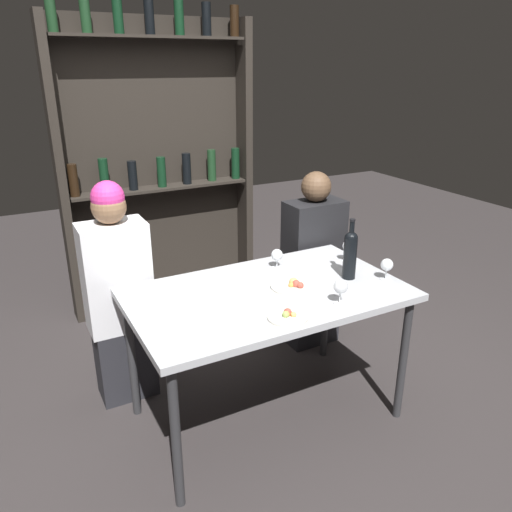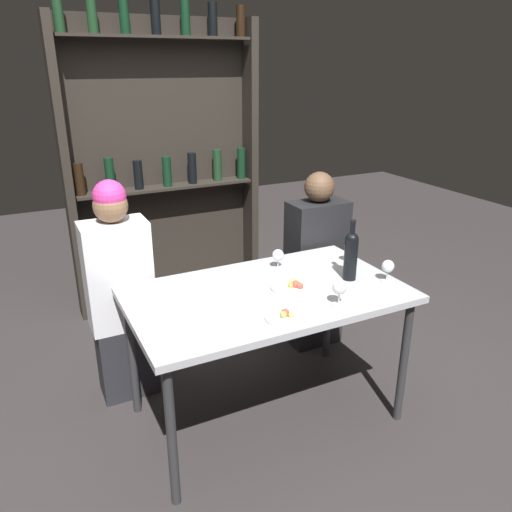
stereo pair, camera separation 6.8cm
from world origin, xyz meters
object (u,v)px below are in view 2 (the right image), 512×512
Objects in this scene: wine_glass_2 at (339,288)px; seated_person_left at (120,297)px; food_plate_1 at (285,317)px; wine_glass_1 at (278,256)px; food_plate_0 at (293,286)px; wine_glass_3 at (350,247)px; wine_bottle at (351,253)px; wine_glass_0 at (388,267)px; seated_person_right at (316,266)px.

wine_glass_2 is 1.24m from seated_person_left.
wine_glass_2 is 0.65× the size of food_plate_1.
wine_glass_1 is 0.49× the size of food_plate_0.
wine_glass_1 is 0.86× the size of wine_glass_3.
wine_glass_2 is (-0.23, -0.23, -0.06)m from wine_bottle.
food_plate_1 is at bearing -56.37° from seated_person_left.
wine_bottle is 2.79× the size of wine_glass_0.
food_plate_0 is at bearing 163.39° from wine_glass_0.
wine_glass_2 is at bearing -163.82° from wine_glass_0.
seated_person_right reaches higher than food_plate_0.
wine_bottle is 0.25m from wine_glass_3.
wine_glass_2 is at bearing 2.21° from food_plate_1.
seated_person_left reaches higher than seated_person_right.
wine_glass_2 is 0.99m from seated_person_right.
food_plate_0 reaches higher than food_plate_1.
seated_person_left is at bearing 142.60° from food_plate_0.
wine_glass_2 is 0.95× the size of wine_glass_3.
wine_glass_2 is at bearing -85.47° from wine_glass_1.
wine_glass_3 is (-0.02, 0.31, 0.01)m from wine_glass_0.
seated_person_left is 1.07× the size of seated_person_right.
wine_glass_0 is at bearing 10.25° from food_plate_1.
wine_glass_1 is at bearing 94.53° from wine_glass_2.
wine_glass_0 is (0.16, -0.11, -0.07)m from wine_bottle.
seated_person_right is (0.47, 0.32, -0.27)m from wine_glass_1.
food_plate_1 is at bearing -147.17° from wine_glass_3.
wine_bottle is at bearing 44.55° from wine_glass_2.
food_plate_1 is 0.15× the size of seated_person_left.
seated_person_right is at bearing 63.22° from wine_glass_2.
wine_glass_0 is 0.92× the size of wine_glass_3.
wine_glass_1 is at bearing -145.83° from seated_person_right.
seated_person_right reaches higher than wine_glass_3.
food_plate_0 is at bearing 111.34° from wine_glass_2.
wine_glass_3 is at bearing 48.74° from wine_glass_2.
seated_person_right reaches higher than wine_glass_2.
seated_person_right is (0.20, 0.63, -0.34)m from wine_bottle.
food_plate_1 is 1.15m from seated_person_right.
food_plate_1 is (-0.67, -0.43, -0.08)m from wine_glass_3.
wine_glass_0 is at bearing -16.61° from food_plate_0.
seated_person_right is (0.06, 0.43, -0.29)m from wine_glass_3.
wine_glass_3 is 0.69× the size of food_plate_1.
wine_glass_0 is 0.60m from wine_glass_1.
seated_person_left is (-0.88, 0.85, -0.23)m from wine_glass_2.
wine_glass_1 is 0.92m from seated_person_left.
wine_glass_0 is 0.41m from wine_glass_2.
wine_bottle is 1.76× the size of food_plate_1.
seated_person_left reaches higher than wine_glass_0.
wine_bottle is at bearing 24.11° from food_plate_1.
wine_bottle reaches higher than wine_glass_2.
wine_glass_1 reaches higher than food_plate_1.
seated_person_right reaches higher than food_plate_1.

